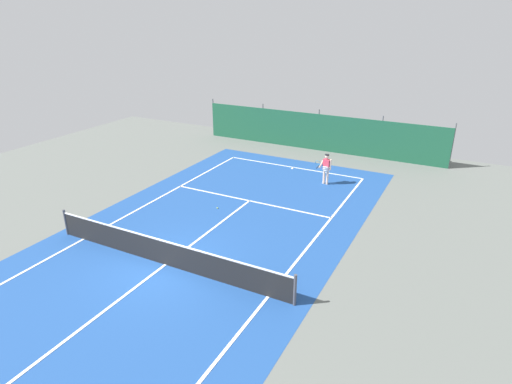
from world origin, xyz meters
name	(u,v)px	position (x,y,z in m)	size (l,w,h in m)	color
ground_plane	(166,265)	(0.00, 0.00, 0.00)	(36.00, 36.00, 0.00)	slate
court_surface	(166,265)	(0.00, 0.00, 0.00)	(11.02, 26.60, 0.01)	#1E478C
tennis_net	(164,252)	(0.00, 0.00, 0.51)	(10.12, 0.10, 1.10)	black
back_fence	(320,138)	(0.00, 16.37, 0.67)	(16.30, 0.98, 2.70)	#195138
tennis_player	(326,167)	(2.51, 10.22, 0.96)	(0.78, 0.71, 1.64)	beige
tennis_ball_near_player	(217,208)	(-0.91, 4.94, 0.03)	(0.07, 0.07, 0.07)	#CCDB33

